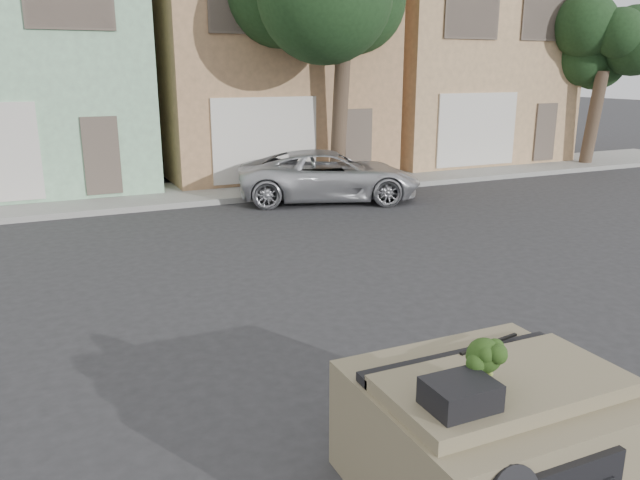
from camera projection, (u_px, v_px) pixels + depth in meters
ground_plane at (329, 350)px, 7.86m from camera, size 120.00×120.00×0.00m
sidewalk at (165, 195)px, 17.05m from camera, size 40.00×3.00×0.15m
townhouse_mint at (8, 56)px, 18.16m from camera, size 7.20×8.20×7.55m
townhouse_tan at (253, 58)px, 21.17m from camera, size 7.20×8.20×7.55m
townhouse_beige at (437, 59)px, 24.18m from camera, size 7.20×8.20×7.55m
silver_pickup at (329, 200)px, 16.78m from camera, size 5.27×3.65×1.34m
tree_near at (341, 38)px, 17.33m from camera, size 4.40×4.00×8.50m
tree_far at (598, 81)px, 21.68m from camera, size 3.20×3.00×6.00m
car_dashboard at (487, 432)px, 5.08m from camera, size 2.00×1.80×1.12m
instrument_hump at (460, 394)px, 4.37m from camera, size 0.48×0.38×0.20m
wiper_arm at (489, 344)px, 5.38m from camera, size 0.69×0.15×0.02m
broccoli at (484, 362)px, 4.64m from camera, size 0.37×0.37×0.39m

